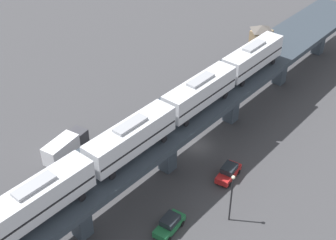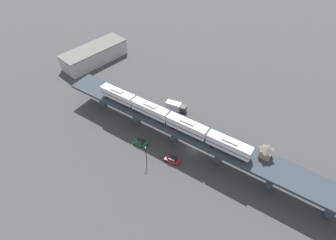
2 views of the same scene
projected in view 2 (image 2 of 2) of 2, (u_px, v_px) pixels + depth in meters
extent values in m
plane|color=#38383A|center=(192.00, 149.00, 80.19)|extent=(400.00, 400.00, 0.00)
cube|color=#283039|center=(194.00, 133.00, 74.90)|extent=(11.83, 92.25, 0.80)
cube|color=#333D47|center=(334.00, 208.00, 62.70)|extent=(1.87, 1.87, 7.15)
cube|color=#333D47|center=(272.00, 179.00, 68.53)|extent=(1.87, 1.87, 7.15)
cube|color=#333D47|center=(219.00, 154.00, 74.37)|extent=(1.87, 1.87, 7.15)
cube|color=#333D47|center=(175.00, 133.00, 80.21)|extent=(1.87, 1.87, 7.15)
cube|color=#333D47|center=(136.00, 115.00, 86.05)|extent=(1.87, 1.87, 7.15)
cube|color=#333D47|center=(102.00, 99.00, 91.89)|extent=(1.87, 1.87, 7.15)
cube|color=silver|center=(229.00, 145.00, 67.77)|extent=(3.25, 12.10, 3.10)
cube|color=black|center=(229.00, 146.00, 67.98)|extent=(3.28, 11.86, 0.24)
cube|color=gray|center=(230.00, 141.00, 66.56)|extent=(1.56, 4.25, 0.36)
cylinder|color=black|center=(241.00, 160.00, 66.91)|extent=(0.25, 0.85, 0.84)
cylinder|color=black|center=(244.00, 154.00, 68.33)|extent=(0.25, 0.85, 0.84)
cylinder|color=black|center=(211.00, 146.00, 70.18)|extent=(0.25, 0.85, 0.84)
cylinder|color=black|center=(215.00, 141.00, 71.60)|extent=(0.25, 0.85, 0.84)
cube|color=silver|center=(187.00, 126.00, 72.67)|extent=(3.25, 12.10, 3.10)
cube|color=black|center=(187.00, 127.00, 72.89)|extent=(3.28, 11.86, 0.24)
cube|color=gray|center=(187.00, 122.00, 71.46)|extent=(1.56, 4.25, 0.36)
cylinder|color=black|center=(198.00, 140.00, 71.82)|extent=(0.25, 0.85, 0.84)
cylinder|color=black|center=(202.00, 135.00, 73.24)|extent=(0.25, 0.85, 0.84)
cylinder|color=black|center=(172.00, 128.00, 75.09)|extent=(0.25, 0.85, 0.84)
cylinder|color=black|center=(176.00, 123.00, 76.51)|extent=(0.25, 0.85, 0.84)
cube|color=silver|center=(150.00, 109.00, 77.58)|extent=(3.25, 12.10, 3.10)
cube|color=black|center=(150.00, 110.00, 77.79)|extent=(3.28, 11.86, 0.24)
cube|color=gray|center=(150.00, 105.00, 76.37)|extent=(1.56, 4.25, 0.36)
cylinder|color=black|center=(160.00, 122.00, 76.72)|extent=(0.25, 0.85, 0.84)
cylinder|color=black|center=(164.00, 118.00, 78.14)|extent=(0.25, 0.85, 0.84)
cylinder|color=black|center=(137.00, 112.00, 79.99)|extent=(0.25, 0.85, 0.84)
cylinder|color=black|center=(142.00, 107.00, 81.41)|extent=(0.25, 0.85, 0.84)
cube|color=silver|center=(118.00, 95.00, 82.48)|extent=(3.25, 12.10, 3.10)
cube|color=black|center=(118.00, 95.00, 82.69)|extent=(3.28, 11.86, 0.24)
cube|color=gray|center=(117.00, 90.00, 81.27)|extent=(1.56, 4.25, 0.36)
cylinder|color=black|center=(126.00, 107.00, 81.63)|extent=(0.25, 0.85, 0.84)
cylinder|color=black|center=(131.00, 102.00, 83.05)|extent=(0.25, 0.85, 0.84)
cylinder|color=black|center=(106.00, 97.00, 84.90)|extent=(0.25, 0.85, 0.84)
cylinder|color=black|center=(111.00, 93.00, 86.32)|extent=(0.25, 0.85, 0.84)
cube|color=#8C7251|center=(266.00, 153.00, 67.52)|extent=(2.90, 2.90, 2.50)
pyramid|color=#4C4742|center=(268.00, 149.00, 66.33)|extent=(3.34, 3.34, 0.90)
cube|color=#AD1E1E|center=(172.00, 160.00, 76.40)|extent=(2.58, 4.66, 0.80)
cube|color=#1E2328|center=(173.00, 159.00, 75.81)|extent=(2.02, 2.46, 0.76)
cylinder|color=black|center=(175.00, 165.00, 75.70)|extent=(0.36, 0.69, 0.66)
cylinder|color=black|center=(178.00, 160.00, 76.81)|extent=(0.36, 0.69, 0.66)
cylinder|color=black|center=(166.00, 161.00, 76.55)|extent=(0.36, 0.69, 0.66)
cylinder|color=black|center=(169.00, 157.00, 77.66)|extent=(0.36, 0.69, 0.66)
cube|color=#1E6638|center=(140.00, 143.00, 81.07)|extent=(2.48, 4.63, 0.80)
cube|color=#1E2328|center=(140.00, 141.00, 80.48)|extent=(1.97, 2.43, 0.76)
cylinder|color=black|center=(143.00, 147.00, 80.36)|extent=(0.34, 0.69, 0.66)
cylinder|color=black|center=(145.00, 143.00, 81.45)|extent=(0.34, 0.69, 0.66)
cylinder|color=black|center=(135.00, 144.00, 81.26)|extent=(0.34, 0.69, 0.66)
cylinder|color=black|center=(137.00, 140.00, 82.35)|extent=(0.34, 0.69, 0.66)
cube|color=#333338|center=(183.00, 109.00, 90.90)|extent=(2.55, 2.40, 2.30)
cube|color=silver|center=(174.00, 106.00, 91.80)|extent=(3.28, 5.55, 2.70)
cylinder|color=black|center=(182.00, 113.00, 91.06)|extent=(0.54, 1.05, 1.00)
cylinder|color=black|center=(184.00, 110.00, 92.36)|extent=(0.54, 1.05, 1.00)
cylinder|color=black|center=(168.00, 109.00, 92.52)|extent=(0.54, 1.05, 1.00)
cylinder|color=black|center=(171.00, 106.00, 93.87)|extent=(0.54, 1.05, 1.00)
cylinder|color=black|center=(146.00, 155.00, 74.44)|extent=(0.20, 0.20, 6.50)
sphere|color=beige|center=(145.00, 148.00, 72.01)|extent=(0.44, 0.44, 0.44)
cube|color=#99999E|center=(95.00, 55.00, 113.42)|extent=(29.09, 13.68, 6.40)
cube|color=#595654|center=(93.00, 48.00, 111.03)|extent=(29.67, 13.95, 0.40)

